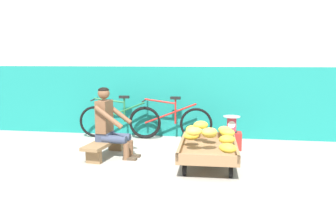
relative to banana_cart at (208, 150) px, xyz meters
name	(u,v)px	position (x,y,z in m)	size (l,w,h in m)	color
ground_plane	(173,190)	(-0.39, -1.06, -0.24)	(80.00, 80.00, 0.00)	#A39E93
back_wall	(194,62)	(-0.39, 1.97, 1.28)	(16.00, 0.30, 3.04)	#19847A
banana_cart	(208,150)	(0.00, 0.00, 0.00)	(0.88, 1.46, 0.36)	#8E6B47
banana_pile	(210,133)	(0.02, 0.12, 0.22)	(0.84, 1.43, 0.27)	gold
low_bench	(105,145)	(-1.69, 0.20, -0.04)	(0.45, 1.13, 0.27)	olive
vendor_seated	(110,123)	(-1.60, 0.19, 0.33)	(0.70, 0.52, 1.14)	brown
plastic_crate	(231,141)	(0.37, 1.00, -0.09)	(0.36, 0.28, 0.30)	red
weighing_scale	(232,124)	(0.37, 1.00, 0.21)	(0.30, 0.30, 0.29)	#28282D
bicycle_near_left	(120,120)	(-1.85, 1.57, 0.11)	(1.66, 0.48, 0.86)	black
bicycle_far_left	(170,122)	(-0.81, 1.55, 0.11)	(1.66, 0.48, 0.86)	black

